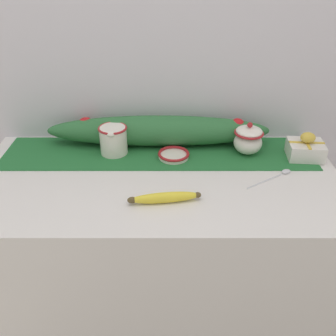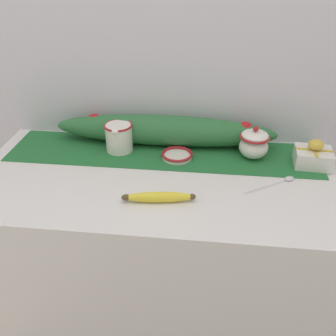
{
  "view_description": "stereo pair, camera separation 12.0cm",
  "coord_description": "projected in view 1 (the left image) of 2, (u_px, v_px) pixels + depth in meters",
  "views": [
    {
      "loc": [
        0.04,
        -1.05,
        1.57
      ],
      "look_at": [
        0.04,
        -0.02,
        0.95
      ],
      "focal_mm": 40.0,
      "sensor_mm": 36.0,
      "label": 1
    },
    {
      "loc": [
        0.16,
        -1.05,
        1.57
      ],
      "look_at": [
        0.04,
        -0.02,
        0.95
      ],
      "focal_mm": 40.0,
      "sensor_mm": 36.0,
      "label": 2
    }
  ],
  "objects": [
    {
      "name": "back_wall",
      "position": [
        156.0,
        61.0,
        1.37
      ],
      "size": [
        2.03,
        0.04,
        2.4
      ],
      "primitive_type": "cube",
      "color": "silver",
      "rests_on": "ground_plane"
    },
    {
      "name": "countertop",
      "position": [
        157.0,
        273.0,
        1.48
      ],
      "size": [
        1.23,
        0.6,
        0.9
      ],
      "primitive_type": "cube",
      "color": "silver",
      "rests_on": "ground_plane"
    },
    {
      "name": "table_runner",
      "position": [
        157.0,
        153.0,
        1.39
      ],
      "size": [
        1.14,
        0.25,
        0.0
      ],
      "primitive_type": "cube",
      "color": "#236B33",
      "rests_on": "countertop"
    },
    {
      "name": "sugar_bowl",
      "position": [
        247.0,
        139.0,
        1.36
      ],
      "size": [
        0.11,
        0.11,
        0.12
      ],
      "color": "white",
      "rests_on": "countertop"
    },
    {
      "name": "banana",
      "position": [
        163.0,
        198.0,
        1.12
      ],
      "size": [
        0.22,
        0.06,
        0.03
      ],
      "rotation": [
        0.0,
        0.0,
        0.13
      ],
      "color": "yellow",
      "rests_on": "countertop"
    },
    {
      "name": "cream_pitcher",
      "position": [
        112.0,
        139.0,
        1.36
      ],
      "size": [
        0.1,
        0.12,
        0.11
      ],
      "color": "white",
      "rests_on": "countertop"
    },
    {
      "name": "gift_box",
      "position": [
        304.0,
        148.0,
        1.34
      ],
      "size": [
        0.13,
        0.11,
        0.1
      ],
      "rotation": [
        0.0,
        0.0,
        -0.08
      ],
      "color": "silver",
      "rests_on": "countertop"
    },
    {
      "name": "spoon",
      "position": [
        281.0,
        173.0,
        1.26
      ],
      "size": [
        0.17,
        0.12,
        0.01
      ],
      "rotation": [
        0.0,
        0.0,
        0.58
      ],
      "color": "silver",
      "rests_on": "countertop"
    },
    {
      "name": "small_dish",
      "position": [
        172.0,
        155.0,
        1.35
      ],
      "size": [
        0.11,
        0.11,
        0.02
      ],
      "color": "white",
      "rests_on": "countertop"
    },
    {
      "name": "poinsettia_garland",
      "position": [
        156.0,
        130.0,
        1.42
      ],
      "size": [
        0.84,
        0.12,
        0.11
      ],
      "color": "#2D6B38",
      "rests_on": "countertop"
    }
  ]
}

